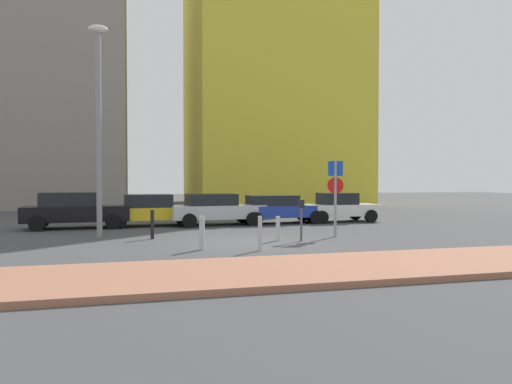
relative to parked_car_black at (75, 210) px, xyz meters
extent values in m
plane|color=#424244|center=(6.49, -6.36, -0.82)|extent=(120.00, 120.00, 0.00)
cube|color=#9E664C|center=(6.49, -11.80, -0.75)|extent=(40.00, 3.35, 0.14)
cube|color=black|center=(0.09, 0.00, -0.17)|extent=(4.48, 1.94, 0.67)
cube|color=black|center=(-0.21, -0.01, 0.46)|extent=(2.43, 1.69, 0.59)
cylinder|color=black|center=(1.53, 0.94, -0.50)|extent=(0.65, 0.25, 0.64)
cylinder|color=black|center=(1.62, -0.77, -0.50)|extent=(0.65, 0.25, 0.64)
cylinder|color=black|center=(-1.45, 0.78, -0.50)|extent=(0.65, 0.25, 0.64)
cylinder|color=black|center=(-1.36, -0.93, -0.50)|extent=(0.65, 0.25, 0.64)
cube|color=gold|center=(3.29, 0.35, -0.22)|extent=(4.35, 2.00, 0.55)
cube|color=black|center=(3.14, 0.34, 0.35)|extent=(2.20, 1.75, 0.60)
cylinder|color=black|center=(4.69, 1.32, -0.50)|extent=(0.65, 0.25, 0.64)
cylinder|color=black|center=(4.78, -0.47, -0.50)|extent=(0.65, 0.25, 0.64)
cylinder|color=black|center=(1.79, 1.16, -0.50)|extent=(0.65, 0.25, 0.64)
cylinder|color=black|center=(1.89, -0.62, -0.50)|extent=(0.65, 0.25, 0.64)
cube|color=#B7BABF|center=(6.30, -0.04, -0.19)|extent=(4.47, 2.05, 0.63)
cube|color=black|center=(6.01, -0.06, 0.39)|extent=(2.34, 1.77, 0.54)
cylinder|color=black|center=(7.72, 0.94, -0.50)|extent=(0.65, 0.26, 0.64)
cylinder|color=black|center=(7.84, -0.83, -0.50)|extent=(0.65, 0.26, 0.64)
cylinder|color=black|center=(4.77, 0.74, -0.50)|extent=(0.65, 0.26, 0.64)
cylinder|color=black|center=(4.88, -1.02, -0.50)|extent=(0.65, 0.26, 0.64)
cube|color=#1E389E|center=(9.48, 0.11, -0.22)|extent=(4.61, 1.91, 0.57)
cube|color=black|center=(9.05, 0.09, 0.31)|extent=(2.39, 1.67, 0.49)
cylinder|color=black|center=(10.98, 1.03, -0.50)|extent=(0.65, 0.25, 0.64)
cylinder|color=black|center=(11.06, -0.67, -0.50)|extent=(0.65, 0.25, 0.64)
cylinder|color=black|center=(7.90, 0.89, -0.50)|extent=(0.65, 0.25, 0.64)
cylinder|color=black|center=(7.98, -0.81, -0.50)|extent=(0.65, 0.25, 0.64)
cube|color=white|center=(12.66, 0.18, -0.21)|extent=(3.92, 1.71, 0.58)
cube|color=black|center=(12.53, 0.18, 0.37)|extent=(1.74, 1.55, 0.58)
cylinder|color=black|center=(13.98, 1.03, -0.50)|extent=(0.64, 0.23, 0.64)
cylinder|color=black|center=(13.99, -0.64, -0.50)|extent=(0.64, 0.23, 0.64)
cylinder|color=black|center=(11.33, 1.01, -0.50)|extent=(0.64, 0.23, 0.64)
cylinder|color=black|center=(11.34, -0.67, -0.50)|extent=(0.64, 0.23, 0.64)
cylinder|color=gray|center=(9.74, -5.74, 0.60)|extent=(0.10, 0.10, 2.84)
cube|color=#1447B7|center=(9.74, -5.74, 1.72)|extent=(0.55, 0.16, 0.55)
cylinder|color=red|center=(9.74, -5.74, 1.09)|extent=(0.59, 0.16, 0.60)
cylinder|color=#4C4C51|center=(8.10, -6.57, -0.25)|extent=(0.08, 0.08, 1.15)
cube|color=black|center=(8.10, -6.57, 0.47)|extent=(0.18, 0.14, 0.28)
cylinder|color=gray|center=(1.28, -3.59, 2.93)|extent=(0.20, 0.20, 7.50)
ellipsoid|color=silver|center=(1.28, -3.59, 6.83)|extent=(0.70, 0.36, 0.30)
cylinder|color=#B7B7BC|center=(6.14, -8.34, -0.30)|extent=(0.12, 0.12, 1.04)
cylinder|color=#B7B7BC|center=(4.49, -7.74, -0.31)|extent=(0.17, 0.17, 1.02)
cylinder|color=#B7B7BC|center=(7.34, -6.28, -0.39)|extent=(0.15, 0.15, 0.86)
cylinder|color=black|center=(3.15, -4.66, -0.30)|extent=(0.13, 0.13, 1.04)
cube|color=gold|center=(14.75, 19.81, 11.91)|extent=(14.56, 13.86, 25.45)
cube|color=gray|center=(-3.90, 18.75, 9.45)|extent=(11.67, 11.13, 20.54)
camera|label=1|loc=(2.54, -21.59, 1.24)|focal=32.53mm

